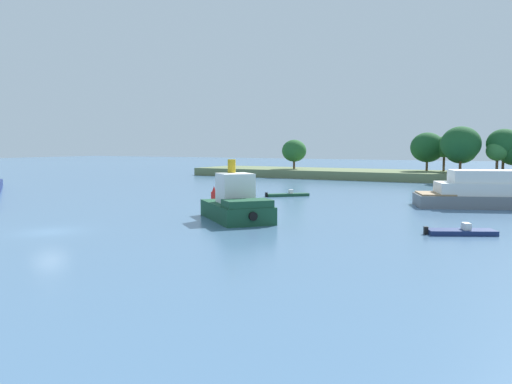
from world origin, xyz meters
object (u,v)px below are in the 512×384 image
small_motorboat (461,232)px  fishing_skiff (288,195)px  white_riverboat (512,191)px  tugboat (237,204)px  channel_buoy_red (214,196)px

small_motorboat → fishing_skiff: bearing=139.7°
small_motorboat → white_riverboat: (2.33, 20.24, 1.50)m
small_motorboat → tugboat: bearing=-175.2°
tugboat → small_motorboat: size_ratio=1.83×
channel_buoy_red → small_motorboat: bearing=-18.3°
tugboat → white_riverboat: (20.58, 21.76, 0.34)m
white_riverboat → channel_buoy_red: (-29.92, -11.11, -0.89)m
tugboat → white_riverboat: bearing=46.6°
fishing_skiff → channel_buoy_red: 11.52m
fishing_skiff → tugboat: tugboat is taller
tugboat → channel_buoy_red: tugboat is taller
channel_buoy_red → fishing_skiff: bearing=68.8°
fishing_skiff → channel_buoy_red: size_ratio=2.47×
tugboat → channel_buoy_red: size_ratio=4.90×
small_motorboat → channel_buoy_red: size_ratio=2.67×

